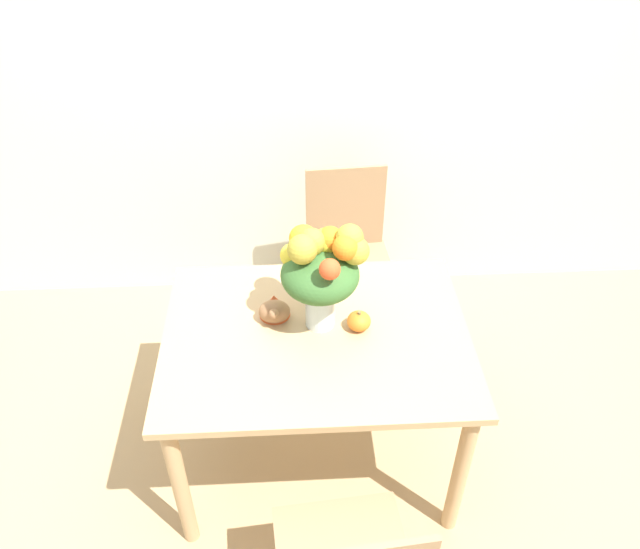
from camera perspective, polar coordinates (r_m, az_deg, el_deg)
name	(u,v)px	position (r m, az deg, el deg)	size (l,w,h in m)	color
ground_plane	(317,451)	(2.92, -0.29, -15.83)	(12.00, 12.00, 0.00)	tan
wall_back	(303,55)	(3.10, -1.56, 19.46)	(8.00, 0.06, 2.70)	silver
dining_table	(316,354)	(2.43, -0.34, -7.26)	(1.16, 0.86, 0.74)	tan
flower_vase	(322,267)	(2.23, 0.23, 0.66)	(0.32, 0.31, 0.43)	silver
pumpkin	(359,321)	(2.36, 3.57, -4.27)	(0.09, 0.09, 0.08)	orange
turkey_figurine	(274,308)	(2.39, -4.20, -3.06)	(0.12, 0.16, 0.10)	#936642
dining_chair_near_window	(348,255)	(3.17, 2.59, 1.75)	(0.45, 0.45, 0.90)	#9E7A56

